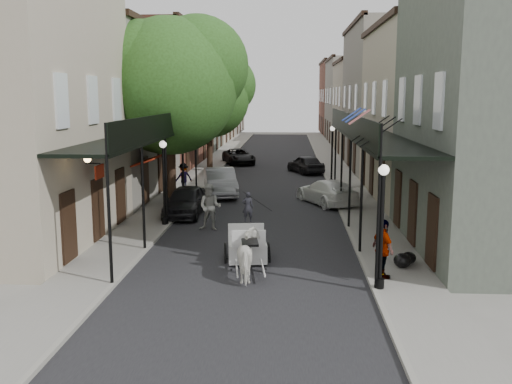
# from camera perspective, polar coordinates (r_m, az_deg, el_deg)

# --- Properties ---
(ground) EXTENTS (140.00, 140.00, 0.00)m
(ground) POSITION_cam_1_polar(r_m,az_deg,el_deg) (19.37, -0.90, -7.72)
(ground) COLOR gray
(ground) RESTS_ON ground
(road) EXTENTS (8.00, 90.00, 0.01)m
(road) POSITION_cam_1_polar(r_m,az_deg,el_deg) (38.88, 1.29, 1.16)
(road) COLOR black
(road) RESTS_ON ground
(sidewalk_left) EXTENTS (2.20, 90.00, 0.12)m
(sidewalk_left) POSITION_cam_1_polar(r_m,az_deg,el_deg) (39.37, -6.01, 1.30)
(sidewalk_left) COLOR gray
(sidewalk_left) RESTS_ON ground
(sidewalk_right) EXTENTS (2.20, 90.00, 0.12)m
(sidewalk_right) POSITION_cam_1_polar(r_m,az_deg,el_deg) (39.02, 8.65, 1.17)
(sidewalk_right) COLOR gray
(sidewalk_right) RESTS_ON ground
(building_row_left) EXTENTS (5.00, 80.00, 10.50)m
(building_row_left) POSITION_cam_1_polar(r_m,az_deg,el_deg) (49.44, -8.39, 9.00)
(building_row_left) COLOR #A59884
(building_row_left) RESTS_ON ground
(building_row_right) EXTENTS (5.00, 80.00, 10.50)m
(building_row_right) POSITION_cam_1_polar(r_m,az_deg,el_deg) (48.96, 11.98, 8.89)
(building_row_right) COLOR slate
(building_row_right) RESTS_ON ground
(gallery_left) EXTENTS (2.20, 18.05, 4.88)m
(gallery_left) POSITION_cam_1_polar(r_m,az_deg,el_deg) (26.20, -10.32, 5.74)
(gallery_left) COLOR black
(gallery_left) RESTS_ON sidewalk_left
(gallery_right) EXTENTS (2.20, 18.05, 4.88)m
(gallery_right) POSITION_cam_1_polar(r_m,az_deg,el_deg) (25.69, 11.03, 5.64)
(gallery_right) COLOR black
(gallery_right) RESTS_ON sidewalk_right
(tree_near) EXTENTS (7.31, 6.80, 9.63)m
(tree_near) POSITION_cam_1_polar(r_m,az_deg,el_deg) (29.15, -7.82, 10.99)
(tree_near) COLOR #382619
(tree_near) RESTS_ON sidewalk_left
(tree_far) EXTENTS (6.45, 6.00, 8.61)m
(tree_far) POSITION_cam_1_polar(r_m,az_deg,el_deg) (42.97, -4.23, 9.76)
(tree_far) COLOR #382619
(tree_far) RESTS_ON sidewalk_left
(lamppost_right_near) EXTENTS (0.32, 0.32, 3.71)m
(lamppost_right_near) POSITION_cam_1_polar(r_m,az_deg,el_deg) (17.07, 12.46, -3.23)
(lamppost_right_near) COLOR black
(lamppost_right_near) RESTS_ON sidewalk_right
(lamppost_left) EXTENTS (0.32, 0.32, 3.71)m
(lamppost_left) POSITION_cam_1_polar(r_m,az_deg,el_deg) (25.31, -9.19, 1.07)
(lamppost_left) COLOR black
(lamppost_left) RESTS_ON sidewalk_left
(lamppost_right_far) EXTENTS (0.32, 0.32, 3.71)m
(lamppost_right_far) POSITION_cam_1_polar(r_m,az_deg,el_deg) (36.72, 7.60, 3.79)
(lamppost_right_far) COLOR black
(lamppost_right_far) RESTS_ON sidewalk_right
(horse) EXTENTS (1.05, 1.92, 1.54)m
(horse) POSITION_cam_1_polar(r_m,az_deg,el_deg) (18.18, -0.59, -6.35)
(horse) COLOR white
(horse) RESTS_ON ground
(carriage) EXTENTS (1.75, 2.42, 2.58)m
(carriage) POSITION_cam_1_polar(r_m,az_deg,el_deg) (20.44, -0.95, -3.86)
(carriage) COLOR black
(carriage) RESTS_ON ground
(pedestrian_walking) EXTENTS (1.08, 0.89, 2.03)m
(pedestrian_walking) POSITION_cam_1_polar(r_m,az_deg,el_deg) (24.62, -4.60, -1.52)
(pedestrian_walking) COLOR #A0A198
(pedestrian_walking) RESTS_ON ground
(pedestrian_sidewalk_left) EXTENTS (1.25, 1.12, 1.68)m
(pedestrian_sidewalk_left) POSITION_cam_1_polar(r_m,az_deg,el_deg) (33.98, -7.27, 1.46)
(pedestrian_sidewalk_left) COLOR gray
(pedestrian_sidewalk_left) RESTS_ON sidewalk_left
(pedestrian_sidewalk_right) EXTENTS (0.84, 1.20, 1.88)m
(pedestrian_sidewalk_right) POSITION_cam_1_polar(r_m,az_deg,el_deg) (18.24, 12.58, -5.59)
(pedestrian_sidewalk_right) COLOR gray
(pedestrian_sidewalk_right) RESTS_ON sidewalk_right
(car_left_near) EXTENTS (1.82, 4.26, 1.44)m
(car_left_near) POSITION_cam_1_polar(r_m,az_deg,el_deg) (27.77, -7.04, -0.89)
(car_left_near) COLOR black
(car_left_near) RESTS_ON ground
(car_left_mid) EXTENTS (2.62, 5.04, 1.58)m
(car_left_mid) POSITION_cam_1_polar(r_m,az_deg,el_deg) (33.05, -3.60, 0.99)
(car_left_mid) COLOR #A2A2A8
(car_left_mid) RESTS_ON ground
(car_left_far) EXTENTS (3.42, 5.02, 1.28)m
(car_left_far) POSITION_cam_1_polar(r_m,az_deg,el_deg) (48.12, -1.74, 3.58)
(car_left_far) COLOR black
(car_left_far) RESTS_ON ground
(car_right_near) EXTENTS (3.59, 4.96, 1.33)m
(car_right_near) POSITION_cam_1_polar(r_m,az_deg,el_deg) (30.63, 7.12, 0.00)
(car_right_near) COLOR white
(car_right_near) RESTS_ON ground
(car_right_far) EXTENTS (3.03, 4.34, 1.37)m
(car_right_far) POSITION_cam_1_polar(r_m,az_deg,el_deg) (42.60, 4.98, 2.81)
(car_right_far) COLOR black
(car_right_far) RESTS_ON ground
(trash_bags) EXTENTS (0.84, 0.99, 0.49)m
(trash_bags) POSITION_cam_1_polar(r_m,az_deg,el_deg) (19.87, 14.65, -6.54)
(trash_bags) COLOR black
(trash_bags) RESTS_ON sidewalk_right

